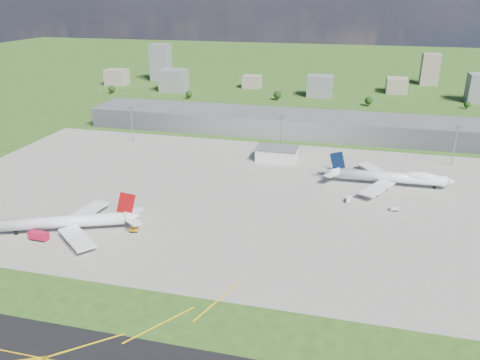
% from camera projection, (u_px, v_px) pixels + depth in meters
% --- Properties ---
extents(ground, '(1400.00, 1400.00, 0.00)m').
position_uv_depth(ground, '(275.00, 137.00, 355.64)').
color(ground, '#28531A').
rests_on(ground, ground).
extents(apron, '(360.00, 190.00, 0.08)m').
position_uv_depth(apron, '(258.00, 195.00, 254.36)').
color(apron, gray).
rests_on(apron, ground).
extents(terminal, '(300.00, 42.00, 15.00)m').
position_uv_depth(terminal, '(278.00, 123.00, 366.34)').
color(terminal, slate).
rests_on(terminal, ground).
extents(ops_building, '(26.00, 16.00, 8.00)m').
position_uv_depth(ops_building, '(277.00, 154.00, 306.90)').
color(ops_building, silver).
rests_on(ops_building, ground).
extents(mast_west, '(3.50, 2.00, 25.90)m').
position_uv_depth(mast_west, '(131.00, 118.00, 339.69)').
color(mast_west, gray).
rests_on(mast_west, ground).
extents(mast_center, '(3.50, 2.00, 25.90)m').
position_uv_depth(mast_center, '(281.00, 128.00, 315.28)').
color(mast_center, gray).
rests_on(mast_center, ground).
extents(mast_east, '(3.50, 2.00, 25.90)m').
position_uv_depth(mast_east, '(456.00, 139.00, 290.86)').
color(mast_east, gray).
rests_on(mast_east, ground).
extents(airliner_red_twin, '(64.12, 48.53, 18.36)m').
position_uv_depth(airliner_red_twin, '(70.00, 222.00, 214.50)').
color(airliner_red_twin, white).
rests_on(airliner_red_twin, ground).
extents(airliner_blue_quad, '(70.97, 55.74, 18.55)m').
position_uv_depth(airliner_blue_quad, '(391.00, 177.00, 265.36)').
color(airliner_blue_quad, white).
rests_on(airliner_blue_quad, ground).
extents(fire_truck, '(8.95, 3.70, 3.89)m').
position_uv_depth(fire_truck, '(39.00, 236.00, 208.09)').
color(fire_truck, '#B30C2E').
rests_on(fire_truck, ground).
extents(tug_yellow, '(4.45, 3.25, 1.95)m').
position_uv_depth(tug_yellow, '(134.00, 230.00, 215.38)').
color(tug_yellow, orange).
rests_on(tug_yellow, ground).
extents(van_white_near, '(2.54, 5.14, 2.56)m').
position_uv_depth(van_white_near, '(349.00, 200.00, 246.00)').
color(van_white_near, white).
rests_on(van_white_near, ground).
extents(van_white_far, '(4.47, 3.03, 2.17)m').
position_uv_depth(van_white_far, '(394.00, 209.00, 236.01)').
color(van_white_far, silver).
rests_on(van_white_far, ground).
extents(bldg_far_w, '(24.00, 20.00, 18.00)m').
position_uv_depth(bldg_far_w, '(117.00, 77.00, 554.17)').
color(bldg_far_w, gray).
rests_on(bldg_far_w, ground).
extents(bldg_w, '(28.00, 22.00, 24.00)m').
position_uv_depth(bldg_w, '(174.00, 80.00, 517.28)').
color(bldg_w, slate).
rests_on(bldg_w, ground).
extents(bldg_cw, '(20.00, 18.00, 14.00)m').
position_uv_depth(bldg_cw, '(252.00, 82.00, 537.41)').
color(bldg_cw, gray).
rests_on(bldg_cw, ground).
extents(bldg_c, '(26.00, 20.00, 22.00)m').
position_uv_depth(bldg_c, '(320.00, 86.00, 491.14)').
color(bldg_c, slate).
rests_on(bldg_c, ground).
extents(bldg_ce, '(22.00, 24.00, 16.00)m').
position_uv_depth(bldg_ce, '(397.00, 85.00, 510.53)').
color(bldg_ce, gray).
rests_on(bldg_ce, ground).
extents(bldg_tall_w, '(22.00, 20.00, 44.00)m').
position_uv_depth(bldg_tall_w, '(161.00, 62.00, 576.44)').
color(bldg_tall_w, slate).
rests_on(bldg_tall_w, ground).
extents(bldg_tall_e, '(20.00, 18.00, 36.00)m').
position_uv_depth(bldg_tall_e, '(430.00, 69.00, 551.93)').
color(bldg_tall_e, gray).
rests_on(bldg_tall_e, ground).
extents(tree_far_w, '(7.20, 7.20, 8.80)m').
position_uv_depth(tree_far_w, '(112.00, 89.00, 506.14)').
color(tree_far_w, '#382314').
rests_on(tree_far_w, ground).
extents(tree_w, '(6.75, 6.75, 8.25)m').
position_uv_depth(tree_w, '(189.00, 94.00, 481.78)').
color(tree_w, '#382314').
rests_on(tree_w, ground).
extents(tree_c, '(8.10, 8.10, 9.90)m').
position_uv_depth(tree_c, '(277.00, 95.00, 474.94)').
color(tree_c, '#382314').
rests_on(tree_c, ground).
extents(tree_e, '(7.65, 7.65, 9.35)m').
position_uv_depth(tree_e, '(369.00, 101.00, 450.59)').
color(tree_e, '#382314').
rests_on(tree_e, ground).
extents(tree_far_e, '(6.30, 6.30, 7.70)m').
position_uv_depth(tree_far_e, '(467.00, 104.00, 439.98)').
color(tree_far_e, '#382314').
rests_on(tree_far_e, ground).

